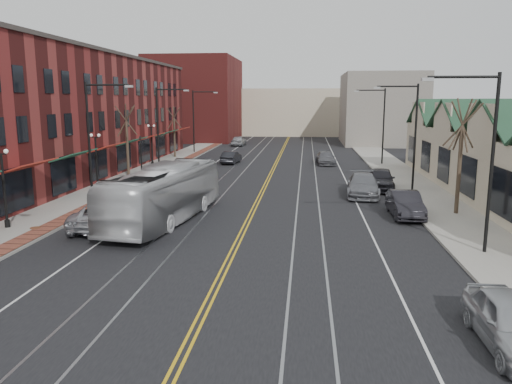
% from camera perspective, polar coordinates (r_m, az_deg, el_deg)
% --- Properties ---
extents(ground, '(160.00, 160.00, 0.00)m').
position_cam_1_polar(ground, '(18.52, -5.07, -11.70)').
color(ground, black).
rests_on(ground, ground).
extents(sidewalk_left, '(4.00, 120.00, 0.15)m').
position_cam_1_polar(sidewalk_left, '(40.48, -16.55, 0.26)').
color(sidewalk_left, gray).
rests_on(sidewalk_left, ground).
extents(sidewalk_right, '(4.00, 120.00, 0.15)m').
position_cam_1_polar(sidewalk_right, '(38.47, 18.73, -0.39)').
color(sidewalk_right, gray).
rests_on(sidewalk_right, ground).
extents(building_left, '(10.00, 50.00, 11.00)m').
position_cam_1_polar(building_left, '(49.20, -21.42, 8.08)').
color(building_left, maroon).
rests_on(building_left, ground).
extents(backdrop_left, '(14.00, 18.00, 14.00)m').
position_cam_1_polar(backdrop_left, '(88.95, -6.88, 10.47)').
color(backdrop_left, maroon).
rests_on(backdrop_left, ground).
extents(backdrop_mid, '(22.00, 14.00, 9.00)m').
position_cam_1_polar(backdrop_mid, '(101.91, 3.96, 9.12)').
color(backdrop_mid, '#C5B197').
rests_on(backdrop_mid, ground).
extents(backdrop_right, '(12.00, 16.00, 11.00)m').
position_cam_1_polar(backdrop_right, '(82.67, 14.09, 9.20)').
color(backdrop_right, slate).
rests_on(backdrop_right, ground).
extents(streetlight_l_1, '(3.33, 0.25, 8.00)m').
position_cam_1_polar(streetlight_l_1, '(35.88, -17.95, 6.89)').
color(streetlight_l_1, black).
rests_on(streetlight_l_1, sidewalk_left).
extents(streetlight_l_2, '(3.33, 0.25, 8.00)m').
position_cam_1_polar(streetlight_l_2, '(50.93, -10.71, 8.14)').
color(streetlight_l_2, black).
rests_on(streetlight_l_2, sidewalk_left).
extents(streetlight_l_3, '(3.33, 0.25, 8.00)m').
position_cam_1_polar(streetlight_l_3, '(66.43, -6.79, 8.77)').
color(streetlight_l_3, black).
rests_on(streetlight_l_3, sidewalk_left).
extents(streetlight_r_0, '(3.33, 0.25, 8.00)m').
position_cam_1_polar(streetlight_r_0, '(24.18, 24.50, 4.92)').
color(streetlight_r_0, black).
rests_on(streetlight_r_0, sidewalk_right).
extents(streetlight_r_1, '(3.33, 0.25, 8.00)m').
position_cam_1_polar(streetlight_r_1, '(39.64, 17.16, 7.23)').
color(streetlight_r_1, black).
rests_on(streetlight_r_1, sidewalk_right).
extents(streetlight_r_2, '(3.33, 0.25, 8.00)m').
position_cam_1_polar(streetlight_r_2, '(55.40, 13.94, 8.20)').
color(streetlight_r_2, black).
rests_on(streetlight_r_2, sidewalk_right).
extents(lamppost_l_1, '(0.84, 0.28, 4.27)m').
position_cam_1_polar(lamppost_l_1, '(29.98, -26.83, 0.20)').
color(lamppost_l_1, black).
rests_on(lamppost_l_1, sidewalk_left).
extents(lamppost_l_2, '(0.84, 0.28, 4.27)m').
position_cam_1_polar(lamppost_l_2, '(40.48, -17.75, 3.24)').
color(lamppost_l_2, black).
rests_on(lamppost_l_2, sidewalk_left).
extents(lamppost_l_3, '(0.84, 0.28, 4.27)m').
position_cam_1_polar(lamppost_l_3, '(53.53, -11.81, 5.18)').
color(lamppost_l_3, black).
rests_on(lamppost_l_3, sidewalk_left).
extents(tree_left_near, '(1.78, 1.37, 6.48)m').
position_cam_1_polar(tree_left_near, '(45.79, -14.52, 5.85)').
color(tree_left_near, '#382B21').
rests_on(tree_left_near, sidewalk_left).
extents(tree_left_far, '(1.66, 1.28, 6.02)m').
position_cam_1_polar(tree_left_far, '(61.03, -9.32, 6.91)').
color(tree_left_far, '#382B21').
rests_on(tree_left_far, sidewalk_left).
extents(tree_right_mid, '(1.90, 1.46, 6.93)m').
position_cam_1_polar(tree_right_mid, '(32.33, 22.31, 3.99)').
color(tree_right_mid, '#382B21').
rests_on(tree_right_mid, sidewalk_right).
extents(manhole_far, '(0.60, 0.60, 0.02)m').
position_cam_1_polar(manhole_far, '(29.56, -23.88, -3.76)').
color(manhole_far, '#592D19').
rests_on(manhole_far, sidewalk_left).
extents(traffic_signal, '(0.18, 0.15, 3.80)m').
position_cam_1_polar(traffic_signal, '(43.38, -13.00, 4.12)').
color(traffic_signal, black).
rests_on(traffic_signal, sidewalk_left).
extents(transit_bus, '(4.32, 11.97, 3.26)m').
position_cam_1_polar(transit_bus, '(29.13, -10.40, -0.25)').
color(transit_bus, silver).
rests_on(transit_bus, ground).
extents(parked_suv, '(2.80, 5.84, 1.61)m').
position_cam_1_polar(parked_suv, '(28.65, -16.56, -2.39)').
color(parked_suv, '#B0B1B8').
rests_on(parked_suv, ground).
extents(parked_car_b, '(1.69, 4.72, 1.55)m').
position_cam_1_polar(parked_car_b, '(31.35, 16.67, -1.35)').
color(parked_car_b, black).
rests_on(parked_car_b, ground).
extents(parked_car_c, '(2.75, 5.81, 1.64)m').
position_cam_1_polar(parked_car_c, '(37.37, 12.13, 0.79)').
color(parked_car_c, slate).
rests_on(parked_car_c, ground).
extents(parked_car_d, '(2.59, 5.26, 1.72)m').
position_cam_1_polar(parked_car_d, '(40.11, 14.07, 1.43)').
color(parked_car_d, black).
rests_on(parked_car_d, ground).
extents(distant_car_left, '(1.90, 4.29, 1.37)m').
position_cam_1_polar(distant_car_left, '(55.29, -2.85, 3.98)').
color(distant_car_left, black).
rests_on(distant_car_left, ground).
extents(distant_car_right, '(2.26, 4.86, 1.37)m').
position_cam_1_polar(distant_car_right, '(55.00, 7.96, 3.85)').
color(distant_car_right, '#58595F').
rests_on(distant_car_right, ground).
extents(distant_car_far, '(2.08, 4.65, 1.55)m').
position_cam_1_polar(distant_car_far, '(76.65, -1.97, 5.88)').
color(distant_car_far, '#A2A4A9').
rests_on(distant_car_far, ground).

